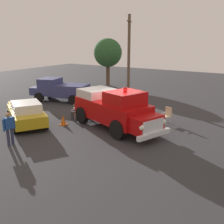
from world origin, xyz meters
TOP-DOWN VIEW (x-y plane):
  - ground_plane at (0.00, 0.00)m, footprint 60.00×60.00m
  - vintage_fire_truck at (-0.12, 0.19)m, footprint 4.06×6.33m
  - classic_hot_rod at (-2.44, 5.14)m, footprint 3.86×4.68m
  - parked_pickup at (3.42, 7.81)m, footprint 3.05×5.11m
  - lawn_chair_near_truck at (0.11, 3.15)m, footprint 0.66×0.66m
  - lawn_chair_by_car at (1.10, 3.89)m, footprint 0.69×0.69m
  - lawn_chair_spare at (2.44, -2.10)m, footprint 0.62×0.62m
  - spectator_seated at (-0.01, 3.21)m, footprint 0.64×0.57m
  - spectator_standing at (-5.14, 3.15)m, footprint 0.65×0.32m
  - oak_tree_left at (12.12, 8.68)m, footprint 3.10×3.10m
  - utility_pole at (8.77, 4.20)m, footprint 1.65×0.66m
  - traffic_cone at (-1.30, 3.16)m, footprint 0.40×0.40m

SIDE VIEW (x-z plane):
  - ground_plane at x=0.00m, z-range 0.00..0.00m
  - traffic_cone at x=-1.30m, z-range -0.01..0.63m
  - lawn_chair_near_truck at x=0.11m, z-range 0.08..1.10m
  - lawn_chair_by_car at x=1.10m, z-range 0.08..1.10m
  - lawn_chair_spare at x=2.44m, z-range 0.08..1.10m
  - spectator_seated at x=-0.01m, z-range 0.05..1.34m
  - classic_hot_rod at x=-2.44m, z-range 0.02..1.48m
  - spectator_standing at x=-5.14m, z-range 0.13..1.80m
  - parked_pickup at x=3.42m, z-range 0.04..1.94m
  - vintage_fire_truck at x=-0.12m, z-range -0.10..2.49m
  - oak_tree_left at x=12.12m, z-range 0.99..6.15m
  - utility_pole at x=8.77m, z-range 0.14..7.33m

